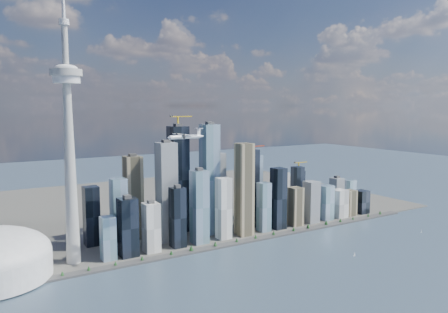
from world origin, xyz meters
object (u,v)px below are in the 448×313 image
needle_tower (69,139)px  sailboat_east (421,231)px  airplane (186,136)px  sailboat_west (355,255)px

needle_tower → sailboat_east: size_ratio=62.70×
airplane → sailboat_east: bearing=-14.3°
needle_tower → airplane: needle_tower is taller
airplane → sailboat_west: size_ratio=9.19×
needle_tower → sailboat_east: bearing=-16.1°
needle_tower → airplane: (179.30, -116.31, 5.29)m
needle_tower → sailboat_east: (744.92, -214.39, -233.02)m
sailboat_east → needle_tower: bearing=140.5°
sailboat_west → needle_tower: bearing=152.8°
sailboat_east → sailboat_west: bearing=163.5°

